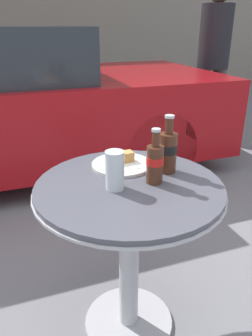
{
  "coord_description": "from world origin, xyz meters",
  "views": [
    {
      "loc": [
        -0.38,
        -1.03,
        1.27
      ],
      "look_at": [
        0.0,
        0.04,
        0.77
      ],
      "focal_mm": 35.0,
      "sensor_mm": 36.0,
      "label": 1
    }
  ],
  "objects_px": {
    "pedestrian": "(213,55)",
    "bistro_table": "(129,224)",
    "cola_bottle_right": "(155,162)",
    "cola_bottle_left": "(168,150)",
    "lunch_plate_near": "(122,163)",
    "drinking_glass": "(115,172)"
  },
  "relations": [
    {
      "from": "bistro_table",
      "to": "cola_bottle_right",
      "type": "distance_m",
      "value": 0.28
    },
    {
      "from": "bistro_table",
      "to": "pedestrian",
      "type": "height_order",
      "value": "pedestrian"
    },
    {
      "from": "cola_bottle_left",
      "to": "pedestrian",
      "type": "xyz_separation_m",
      "value": [
        1.63,
        2.17,
        0.14
      ]
    },
    {
      "from": "cola_bottle_right",
      "to": "drinking_glass",
      "type": "bearing_deg",
      "value": 179.51
    },
    {
      "from": "drinking_glass",
      "to": "pedestrian",
      "type": "xyz_separation_m",
      "value": [
        1.87,
        2.24,
        0.17
      ]
    },
    {
      "from": "cola_bottle_right",
      "to": "pedestrian",
      "type": "bearing_deg",
      "value": 52.58
    },
    {
      "from": "lunch_plate_near",
      "to": "pedestrian",
      "type": "distance_m",
      "value": 2.73
    },
    {
      "from": "cola_bottle_left",
      "to": "lunch_plate_near",
      "type": "distance_m",
      "value": 0.21
    },
    {
      "from": "cola_bottle_left",
      "to": "pedestrian",
      "type": "height_order",
      "value": "pedestrian"
    },
    {
      "from": "bistro_table",
      "to": "pedestrian",
      "type": "bearing_deg",
      "value": 50.87
    },
    {
      "from": "bistro_table",
      "to": "drinking_glass",
      "type": "height_order",
      "value": "drinking_glass"
    },
    {
      "from": "pedestrian",
      "to": "lunch_plate_near",
      "type": "bearing_deg",
      "value": -130.94
    },
    {
      "from": "bistro_table",
      "to": "cola_bottle_left",
      "type": "bearing_deg",
      "value": 16.81
    },
    {
      "from": "cola_bottle_right",
      "to": "lunch_plate_near",
      "type": "distance_m",
      "value": 0.21
    },
    {
      "from": "cola_bottle_right",
      "to": "pedestrian",
      "type": "distance_m",
      "value": 2.83
    },
    {
      "from": "bistro_table",
      "to": "lunch_plate_near",
      "type": "relative_size",
      "value": 2.85
    },
    {
      "from": "drinking_glass",
      "to": "lunch_plate_near",
      "type": "xyz_separation_m",
      "value": [
        0.09,
        0.19,
        -0.05
      ]
    },
    {
      "from": "bistro_table",
      "to": "lunch_plate_near",
      "type": "height_order",
      "value": "lunch_plate_near"
    },
    {
      "from": "pedestrian",
      "to": "bistro_table",
      "type": "bearing_deg",
      "value": -129.13
    },
    {
      "from": "cola_bottle_right",
      "to": "pedestrian",
      "type": "relative_size",
      "value": 0.13
    },
    {
      "from": "bistro_table",
      "to": "pedestrian",
      "type": "xyz_separation_m",
      "value": [
        1.81,
        2.22,
        0.41
      ]
    },
    {
      "from": "lunch_plate_near",
      "to": "pedestrian",
      "type": "height_order",
      "value": "pedestrian"
    }
  ]
}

